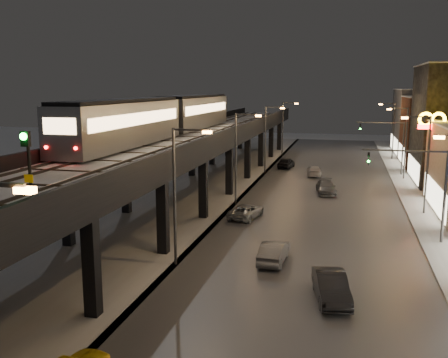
# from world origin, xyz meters

# --- Properties ---
(road_surface) EXTENTS (17.00, 120.00, 0.06)m
(road_surface) POSITION_xyz_m (7.50, 35.00, 0.03)
(road_surface) COLOR #46474D
(road_surface) RESTS_ON ground
(sidewalk_right) EXTENTS (4.00, 120.00, 0.14)m
(sidewalk_right) POSITION_xyz_m (17.50, 35.00, 0.07)
(sidewalk_right) COLOR #9FA1A8
(sidewalk_right) RESTS_ON ground
(under_viaduct_pavement) EXTENTS (11.00, 120.00, 0.06)m
(under_viaduct_pavement) POSITION_xyz_m (-6.00, 35.00, 0.03)
(under_viaduct_pavement) COLOR #9FA1A8
(under_viaduct_pavement) RESTS_ON ground
(elevated_viaduct) EXTENTS (9.00, 100.00, 6.30)m
(elevated_viaduct) POSITION_xyz_m (-6.00, 31.84, 5.62)
(elevated_viaduct) COLOR black
(elevated_viaduct) RESTS_ON ground
(viaduct_trackbed) EXTENTS (8.40, 100.00, 0.32)m
(viaduct_trackbed) POSITION_xyz_m (-6.01, 31.97, 6.39)
(viaduct_trackbed) COLOR #B2B7C1
(viaduct_trackbed) RESTS_ON elevated_viaduct
(viaduct_parapet_streetside) EXTENTS (0.30, 100.00, 1.10)m
(viaduct_parapet_streetside) POSITION_xyz_m (-1.65, 32.00, 6.85)
(viaduct_parapet_streetside) COLOR black
(viaduct_parapet_streetside) RESTS_ON elevated_viaduct
(viaduct_parapet_far) EXTENTS (0.30, 100.00, 1.10)m
(viaduct_parapet_far) POSITION_xyz_m (-10.35, 32.00, 6.85)
(viaduct_parapet_far) COLOR black
(viaduct_parapet_far) RESTS_ON elevated_viaduct
(building_e) EXTENTS (12.20, 12.20, 10.16)m
(building_e) POSITION_xyz_m (23.99, 62.00, 5.08)
(building_e) COLOR #5C2717
(building_e) RESTS_ON ground
(building_f) EXTENTS (12.20, 16.20, 11.16)m
(building_f) POSITION_xyz_m (23.99, 76.00, 5.58)
(building_f) COLOR #45464B
(building_f) RESTS_ON ground
(streetlight_left_1) EXTENTS (2.57, 0.28, 9.00)m
(streetlight_left_1) POSITION_xyz_m (-0.43, 13.00, 5.24)
(streetlight_left_1) COLOR #38383A
(streetlight_left_1) RESTS_ON ground
(streetlight_left_2) EXTENTS (2.57, 0.28, 9.00)m
(streetlight_left_2) POSITION_xyz_m (-0.43, 31.00, 5.24)
(streetlight_left_2) COLOR #38383A
(streetlight_left_2) RESTS_ON ground
(streetlight_right_2) EXTENTS (2.56, 0.28, 9.00)m
(streetlight_right_2) POSITION_xyz_m (16.73, 31.00, 5.24)
(streetlight_right_2) COLOR #38383A
(streetlight_right_2) RESTS_ON ground
(streetlight_left_3) EXTENTS (2.57, 0.28, 9.00)m
(streetlight_left_3) POSITION_xyz_m (-0.43, 49.00, 5.24)
(streetlight_left_3) COLOR #38383A
(streetlight_left_3) RESTS_ON ground
(streetlight_right_3) EXTENTS (2.56, 0.28, 9.00)m
(streetlight_right_3) POSITION_xyz_m (16.73, 49.00, 5.24)
(streetlight_right_3) COLOR #38383A
(streetlight_right_3) RESTS_ON ground
(streetlight_left_4) EXTENTS (2.57, 0.28, 9.00)m
(streetlight_left_4) POSITION_xyz_m (-0.43, 67.00, 5.24)
(streetlight_left_4) COLOR #38383A
(streetlight_left_4) RESTS_ON ground
(streetlight_right_4) EXTENTS (2.56, 0.28, 9.00)m
(streetlight_right_4) POSITION_xyz_m (16.73, 67.00, 5.24)
(streetlight_right_4) COLOR #38383A
(streetlight_right_4) RESTS_ON ground
(traffic_light_rig_a) EXTENTS (6.10, 0.34, 7.00)m
(traffic_light_rig_a) POSITION_xyz_m (15.84, 22.00, 4.50)
(traffic_light_rig_a) COLOR #38383A
(traffic_light_rig_a) RESTS_ON ground
(traffic_light_rig_b) EXTENTS (6.10, 0.34, 7.00)m
(traffic_light_rig_b) POSITION_xyz_m (15.84, 52.00, 4.50)
(traffic_light_rig_b) COLOR #38383A
(traffic_light_rig_b) RESTS_ON ground
(subway_train) EXTENTS (3.25, 40.06, 3.90)m
(subway_train) POSITION_xyz_m (-8.50, 32.69, 8.56)
(subway_train) COLOR gray
(subway_train) RESTS_ON viaduct_trackbed
(rail_signal) EXTENTS (0.37, 0.44, 3.23)m
(rail_signal) POSITION_xyz_m (-2.10, 0.22, 8.92)
(rail_signal) COLOR black
(rail_signal) RESTS_ON viaduct_trackbed
(car_near_white) EXTENTS (1.68, 4.33, 1.40)m
(car_near_white) POSITION_xyz_m (5.48, 14.98, 0.70)
(car_near_white) COLOR #575962
(car_near_white) RESTS_ON ground
(car_mid_silver) EXTENTS (2.88, 4.83, 1.26)m
(car_mid_silver) POSITION_xyz_m (1.45, 25.65, 0.63)
(car_mid_silver) COLOR gray
(car_mid_silver) RESTS_ON ground
(car_mid_dark) EXTENTS (2.28, 4.66, 1.30)m
(car_mid_dark) POSITION_xyz_m (5.86, 48.68, 0.65)
(car_mid_dark) COLOR #BCBBC2
(car_mid_dark) RESTS_ON ground
(car_far_white) EXTENTS (2.34, 4.64, 1.52)m
(car_far_white) POSITION_xyz_m (1.53, 54.28, 0.76)
(car_far_white) COLOR black
(car_far_white) RESTS_ON ground
(car_onc_silver) EXTENTS (2.46, 4.82, 1.52)m
(car_onc_silver) POSITION_xyz_m (9.38, 9.77, 0.76)
(car_onc_silver) COLOR black
(car_onc_silver) RESTS_ON ground
(car_onc_white) EXTENTS (2.63, 5.03, 1.39)m
(car_onc_white) POSITION_xyz_m (7.89, 37.89, 0.70)
(car_onc_white) COLOR #565A61
(car_onc_white) RESTS_ON ground
(sign_mcdonalds) EXTENTS (2.68, 0.37, 9.06)m
(sign_mcdonalds) POSITION_xyz_m (18.00, 36.85, 7.23)
(sign_mcdonalds) COLOR #38383A
(sign_mcdonalds) RESTS_ON ground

